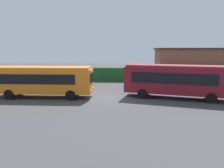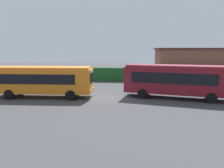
% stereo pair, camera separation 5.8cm
% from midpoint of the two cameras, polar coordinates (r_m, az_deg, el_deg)
% --- Properties ---
extents(ground_plane, '(110.01, 110.01, 0.00)m').
position_cam_midpoint_polar(ground_plane, '(22.54, -2.21, -3.52)').
color(ground_plane, '#424244').
extents(bus_orange, '(10.01, 2.76, 3.14)m').
position_cam_midpoint_polar(bus_orange, '(23.36, -17.40, 1.04)').
color(bus_orange, orange).
rests_on(bus_orange, ground_plane).
extents(bus_maroon, '(10.46, 4.82, 3.33)m').
position_cam_midpoint_polar(bus_maroon, '(22.70, 16.30, 1.12)').
color(bus_maroon, maroon).
rests_on(bus_maroon, ground_plane).
extents(person_center, '(0.43, 0.54, 1.92)m').
position_cam_midpoint_polar(person_center, '(26.82, -12.21, 0.52)').
color(person_center, silver).
rests_on(person_center, ground_plane).
extents(hedge_row, '(67.01, 1.19, 2.06)m').
position_cam_midpoint_polar(hedge_row, '(34.03, 0.07, 2.51)').
color(hedge_row, '#1E5323').
rests_on(hedge_row, ground_plane).
extents(depot_building, '(14.12, 8.09, 5.09)m').
position_cam_midpoint_polar(depot_building, '(40.82, 21.08, 5.15)').
color(depot_building, brown).
rests_on(depot_building, ground_plane).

